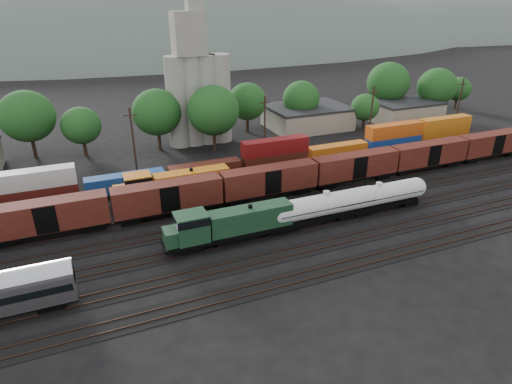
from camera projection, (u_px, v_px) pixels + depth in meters
name	position (u px, v px, depth m)	size (l,w,h in m)	color
ground	(249.00, 219.00, 59.75)	(600.00, 600.00, 0.00)	black
tracks	(249.00, 219.00, 59.73)	(180.00, 33.20, 0.20)	black
green_locomotive	(227.00, 225.00, 52.70)	(17.98, 3.17, 4.76)	black
tank_car_a	(325.00, 206.00, 57.65)	(17.05, 3.05, 4.47)	silver
tank_car_b	(378.00, 196.00, 60.68)	(16.49, 2.95, 4.32)	silver
orange_locomotive	(171.00, 185.00, 64.03)	(19.02, 3.17, 4.75)	black
boxcar_string	(221.00, 188.00, 61.83)	(153.60, 2.90, 4.20)	black
container_wall	(199.00, 169.00, 70.29)	(160.00, 2.60, 5.80)	black
grain_silo	(198.00, 90.00, 86.48)	(13.40, 5.00, 29.00)	#9D9A90
industrial_sheds	(216.00, 130.00, 90.63)	(119.38, 17.26, 5.10)	#9E937F
tree_band	(167.00, 112.00, 85.28)	(165.48, 20.04, 13.62)	black
utility_poles	(203.00, 134.00, 75.66)	(122.20, 0.36, 12.00)	black
distant_hills	(142.00, 75.00, 295.09)	(860.00, 286.00, 130.00)	#59665B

